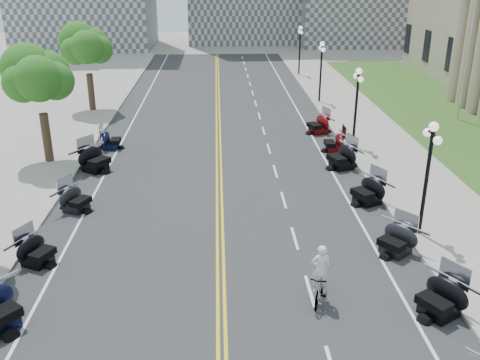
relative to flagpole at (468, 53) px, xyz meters
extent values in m
plane|color=gray|center=(-18.00, -22.00, -5.00)|extent=(160.00, 160.00, 0.00)
cube|color=#333335|center=(-18.00, -12.00, -5.00)|extent=(16.00, 90.00, 0.01)
cube|color=yellow|center=(-18.12, -12.00, -4.99)|extent=(0.12, 90.00, 0.00)
cube|color=yellow|center=(-17.88, -12.00, -4.99)|extent=(0.12, 90.00, 0.00)
cube|color=white|center=(-11.60, -12.00, -4.99)|extent=(0.12, 90.00, 0.00)
cube|color=white|center=(-24.40, -12.00, -4.99)|extent=(0.12, 90.00, 0.00)
cube|color=white|center=(-14.80, -22.00, -4.99)|extent=(0.12, 2.00, 0.00)
cube|color=white|center=(-14.80, -18.00, -4.99)|extent=(0.12, 2.00, 0.00)
cube|color=white|center=(-14.80, -14.00, -4.99)|extent=(0.12, 2.00, 0.00)
cube|color=white|center=(-14.80, -10.00, -4.99)|extent=(0.12, 2.00, 0.00)
cube|color=white|center=(-14.80, -6.00, -4.99)|extent=(0.12, 2.00, 0.00)
cube|color=white|center=(-14.80, -2.00, -4.99)|extent=(0.12, 2.00, 0.00)
cube|color=white|center=(-14.80, 2.00, -4.99)|extent=(0.12, 2.00, 0.00)
cube|color=white|center=(-14.80, 6.00, -4.99)|extent=(0.12, 2.00, 0.00)
cube|color=white|center=(-14.80, 10.00, -4.99)|extent=(0.12, 2.00, 0.00)
cube|color=white|center=(-14.80, 14.00, -4.99)|extent=(0.12, 2.00, 0.00)
cube|color=white|center=(-14.80, 18.00, -4.99)|extent=(0.12, 2.00, 0.00)
cube|color=white|center=(-14.80, 22.00, -4.99)|extent=(0.12, 2.00, 0.00)
cube|color=white|center=(-14.80, 26.00, -4.99)|extent=(0.12, 2.00, 0.00)
cube|color=white|center=(-14.80, 30.00, -4.99)|extent=(0.12, 2.00, 0.00)
cube|color=#9E9991|center=(-7.50, -12.00, -4.92)|extent=(5.00, 90.00, 0.15)
cube|color=#9E9991|center=(-28.50, -12.00, -4.92)|extent=(5.00, 90.00, 0.15)
cube|color=#356023|center=(-0.50, -4.00, -4.95)|extent=(9.00, 60.00, 0.10)
imported|color=#A51414|center=(-14.60, -22.61, -4.42)|extent=(1.12, 1.99, 1.15)
imported|color=white|center=(-14.60, -22.61, -2.93)|extent=(0.67, 0.44, 1.84)
camera|label=1|loc=(-18.01, -38.20, 5.91)|focal=40.00mm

